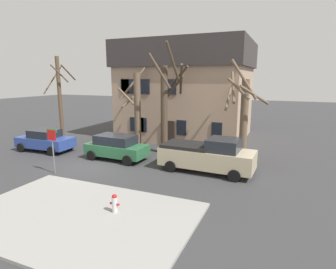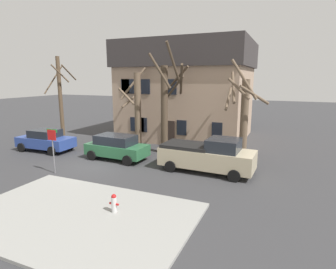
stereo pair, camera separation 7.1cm
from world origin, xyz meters
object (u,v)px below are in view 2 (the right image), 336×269
object	(u,v)px
tree_bare_end	(243,113)
car_blue_sedan	(46,140)
tree_bare_near	(60,96)
building_main	(188,90)
tree_bare_far	(166,103)
car_green_wagon	(117,147)
pickup_truck_beige	(207,155)
street_sign_pole	(52,143)
tree_bare_mid	(137,109)
fire_hydrant	(114,203)

from	to	relation	value
tree_bare_end	car_blue_sedan	world-z (taller)	tree_bare_end
tree_bare_end	tree_bare_near	bearing A→B (deg)	179.90
building_main	tree_bare_far	distance (m)	6.56
car_green_wagon	pickup_truck_beige	size ratio (longest dim) A/B	0.76
tree_bare_far	street_sign_pole	distance (m)	8.18
tree_bare_end	pickup_truck_beige	xyz separation A→B (m)	(-1.45, -3.48, -2.16)
tree_bare_end	car_blue_sedan	bearing A→B (deg)	-165.59
tree_bare_far	tree_bare_end	xyz separation A→B (m)	(5.38, 0.54, -0.56)
tree_bare_mid	fire_hydrant	size ratio (longest dim) A/B	8.23
tree_bare_far	tree_bare_near	bearing A→B (deg)	176.87
tree_bare_near	fire_hydrant	size ratio (longest dim) A/B	9.52
tree_bare_near	tree_bare_end	world-z (taller)	tree_bare_near
tree_bare_near	car_blue_sedan	size ratio (longest dim) A/B	1.68
street_sign_pole	building_main	bearing A→B (deg)	74.96
tree_bare_near	fire_hydrant	world-z (taller)	tree_bare_near
pickup_truck_beige	fire_hydrant	xyz separation A→B (m)	(-2.05, -6.73, -0.49)
pickup_truck_beige	fire_hydrant	world-z (taller)	pickup_truck_beige
tree_bare_far	car_green_wagon	world-z (taller)	tree_bare_far
tree_bare_far	street_sign_pole	size ratio (longest dim) A/B	3.00
tree_bare_mid	tree_bare_near	bearing A→B (deg)	178.36
tree_bare_end	street_sign_pole	bearing A→B (deg)	-142.61
tree_bare_far	car_green_wagon	bearing A→B (deg)	-130.41
tree_bare_end	car_green_wagon	world-z (taller)	tree_bare_end
tree_bare_near	car_blue_sedan	bearing A→B (deg)	-64.39
building_main	pickup_truck_beige	world-z (taller)	building_main
car_blue_sedan	car_green_wagon	xyz separation A→B (m)	(6.28, 0.20, 0.05)
tree_bare_far	car_green_wagon	xyz separation A→B (m)	(-2.46, -2.89, -2.84)
tree_bare_far	car_blue_sedan	xyz separation A→B (m)	(-8.74, -3.08, -2.89)
tree_bare_mid	car_green_wagon	size ratio (longest dim) A/B	1.47
building_main	tree_bare_far	bearing A→B (deg)	-84.43
pickup_truck_beige	street_sign_pole	distance (m)	9.03
tree_bare_end	pickup_truck_beige	size ratio (longest dim) A/B	1.19
car_green_wagon	fire_hydrant	bearing A→B (deg)	-57.37
tree_bare_far	fire_hydrant	xyz separation A→B (m)	(1.88, -9.66, -3.20)
building_main	pickup_truck_beige	distance (m)	11.01
tree_bare_far	tree_bare_mid	bearing A→B (deg)	172.49
building_main	tree_bare_mid	world-z (taller)	building_main
building_main	fire_hydrant	xyz separation A→B (m)	(2.51, -16.15, -3.89)
tree_bare_near	pickup_truck_beige	size ratio (longest dim) A/B	1.30
tree_bare_far	car_green_wagon	size ratio (longest dim) A/B	1.84
car_green_wagon	tree_bare_end	bearing A→B (deg)	23.64
car_green_wagon	tree_bare_mid	bearing A→B (deg)	93.37
building_main	tree_bare_far	xyz separation A→B (m)	(0.63, -6.49, -0.69)
tree_bare_end	fire_hydrant	world-z (taller)	tree_bare_end
tree_bare_near	tree_bare_far	distance (m)	10.51
tree_bare_end	car_blue_sedan	xyz separation A→B (m)	(-14.12, -3.63, -2.33)
tree_bare_near	car_green_wagon	bearing A→B (deg)	-23.28
tree_bare_end	car_green_wagon	bearing A→B (deg)	-156.36
tree_bare_near	fire_hydrant	xyz separation A→B (m)	(12.37, -10.23, -3.37)
pickup_truck_beige	fire_hydrant	bearing A→B (deg)	-106.96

